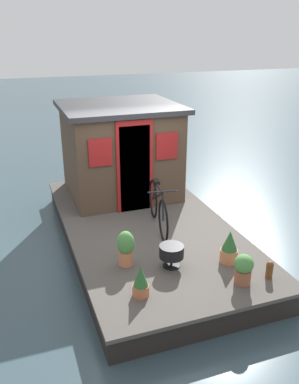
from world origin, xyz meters
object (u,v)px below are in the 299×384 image
at_px(potted_plant_fern, 141,282).
at_px(potted_plant_ivy, 243,268).
at_px(mooring_bollard, 270,269).
at_px(bicycle, 158,207).
at_px(charcoal_grill, 172,252).
at_px(potted_plant_geranium, 126,247).
at_px(potted_plant_thyme, 229,247).
at_px(houseboat_cabin, 120,150).

height_order(potted_plant_fern, potted_plant_ivy, potted_plant_fern).
relative_size(potted_plant_fern, mooring_bollard, 1.69).
distance_m(bicycle, potted_plant_ivy, 2.09).
bearing_deg(mooring_bollard, potted_plant_ivy, 87.88).
relative_size(potted_plant_fern, charcoal_grill, 1.22).
bearing_deg(potted_plant_geranium, potted_plant_thyme, -106.86).
relative_size(potted_plant_thyme, potted_plant_fern, 1.15).
bearing_deg(mooring_bollard, potted_plant_fern, 83.10).
xyz_separation_m(potted_plant_geranium, potted_plant_ivy, (-1.02, -1.41, -0.06)).
distance_m(potted_plant_geranium, potted_plant_ivy, 1.74).
xyz_separation_m(bicycle, potted_plant_ivy, (-2.02, -0.51, -0.16)).
bearing_deg(potted_plant_geranium, mooring_bollard, -119.44).
xyz_separation_m(bicycle, potted_plant_thyme, (-1.46, -0.62, -0.15)).
xyz_separation_m(potted_plant_thyme, mooring_bollard, (-0.58, -0.33, -0.10)).
bearing_deg(houseboat_cabin, potted_plant_ivy, -170.36).
distance_m(bicycle, mooring_bollard, 2.26).
xyz_separation_m(potted_plant_geranium, potted_plant_fern, (-0.81, 0.04, -0.08)).
xyz_separation_m(houseboat_cabin, potted_plant_geranium, (-2.87, 0.75, -0.68)).
relative_size(potted_plant_geranium, potted_plant_ivy, 1.25).
xyz_separation_m(houseboat_cabin, potted_plant_ivy, (-3.89, -0.66, -0.73)).
xyz_separation_m(potted_plant_thyme, potted_plant_geranium, (0.46, 1.51, 0.05)).
relative_size(bicycle, charcoal_grill, 4.47).
distance_m(bicycle, potted_plant_fern, 2.05).
bearing_deg(potted_plant_thyme, mooring_bollard, -150.43).
distance_m(potted_plant_thyme, potted_plant_geranium, 1.58).
height_order(houseboat_cabin, potted_plant_thyme, houseboat_cabin).
bearing_deg(houseboat_cabin, mooring_bollard, -164.38).
height_order(bicycle, potted_plant_fern, bicycle).
relative_size(houseboat_cabin, potted_plant_ivy, 5.31).
relative_size(houseboat_cabin, mooring_bollard, 8.84).
xyz_separation_m(bicycle, potted_plant_geranium, (-1.00, 0.90, -0.11)).
distance_m(bicycle, potted_plant_geranium, 1.35).
bearing_deg(charcoal_grill, potted_plant_ivy, -133.38).
xyz_separation_m(bicycle, charcoal_grill, (-1.28, 0.27, -0.15)).
bearing_deg(potted_plant_fern, potted_plant_ivy, -98.31).
relative_size(bicycle, mooring_bollard, 6.19).
height_order(houseboat_cabin, potted_plant_ivy, houseboat_cabin).
bearing_deg(potted_plant_geranium, charcoal_grill, -114.40).
xyz_separation_m(bicycle, potted_plant_fern, (-1.81, 0.93, -0.18)).
bearing_deg(charcoal_grill, potted_plant_geranium, 65.60).
bearing_deg(mooring_bollard, houseboat_cabin, 15.62).
bearing_deg(potted_plant_fern, potted_plant_geranium, -2.47).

